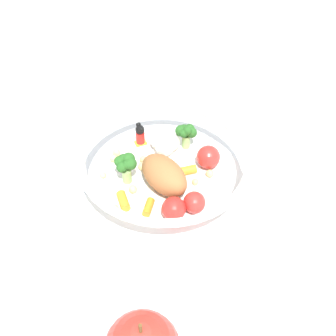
% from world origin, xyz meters
% --- Properties ---
extents(ground_plane, '(2.40, 2.40, 0.00)m').
position_xyz_m(ground_plane, '(0.00, 0.00, 0.00)').
color(ground_plane, white).
extents(food_container, '(0.23, 0.23, 0.06)m').
position_xyz_m(food_container, '(-0.01, -0.00, 0.03)').
color(food_container, white).
rests_on(food_container, ground_plane).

